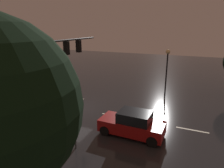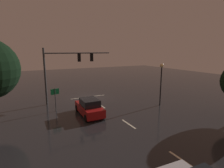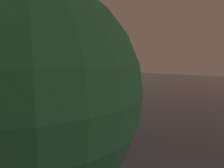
% 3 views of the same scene
% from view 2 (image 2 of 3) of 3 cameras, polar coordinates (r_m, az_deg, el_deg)
% --- Properties ---
extents(ground_plane, '(80.00, 80.00, 0.00)m').
position_cam_2_polar(ground_plane, '(24.72, -7.25, -4.39)').
color(ground_plane, '#232326').
extents(traffic_signal_assembly, '(8.41, 0.47, 6.72)m').
position_cam_2_polar(traffic_signal_assembly, '(22.39, -14.07, 6.11)').
color(traffic_signal_assembly, '#383A3D').
rests_on(traffic_signal_assembly, ground_plane).
extents(lane_dash_far, '(0.16, 2.20, 0.01)m').
position_cam_2_polar(lane_dash_far, '(21.15, -3.48, -6.93)').
color(lane_dash_far, beige).
rests_on(lane_dash_far, ground_plane).
extents(lane_dash_mid, '(0.16, 2.20, 0.01)m').
position_cam_2_polar(lane_dash_mid, '(16.18, 5.36, -12.68)').
color(lane_dash_mid, beige).
rests_on(lane_dash_mid, ground_plane).
extents(lane_dash_near, '(0.16, 2.20, 0.01)m').
position_cam_2_polar(lane_dash_near, '(12.18, 21.95, -21.93)').
color(lane_dash_near, beige).
rests_on(lane_dash_near, ground_plane).
extents(stop_bar, '(5.00, 0.16, 0.01)m').
position_cam_2_polar(stop_bar, '(25.14, -7.61, -4.13)').
color(stop_bar, beige).
rests_on(stop_bar, ground_plane).
extents(car_approaching, '(1.98, 4.40, 1.70)m').
position_cam_2_polar(car_approaching, '(18.09, -7.31, -7.46)').
color(car_approaching, maroon).
rests_on(car_approaching, ground_plane).
extents(street_lamp_left_kerb, '(0.44, 0.44, 4.93)m').
position_cam_2_polar(street_lamp_left_kerb, '(21.27, 15.56, 2.37)').
color(street_lamp_left_kerb, black).
rests_on(street_lamp_left_kerb, ground_plane).
extents(route_sign, '(0.89, 0.28, 2.51)m').
position_cam_2_polar(route_sign, '(19.63, -17.84, -3.36)').
color(route_sign, '#383A3D').
rests_on(route_sign, ground_plane).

